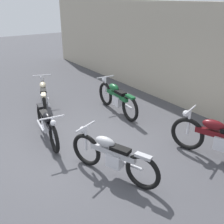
{
  "coord_description": "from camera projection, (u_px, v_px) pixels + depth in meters",
  "views": [
    {
      "loc": [
        4.92,
        -2.41,
        3.26
      ],
      "look_at": [
        -0.16,
        1.1,
        0.55
      ],
      "focal_mm": 42.51,
      "sensor_mm": 36.0,
      "label": 1
    }
  ],
  "objects": [
    {
      "name": "building_wall",
      "position": [
        197.0,
        59.0,
        7.73
      ],
      "size": [
        18.0,
        0.3,
        3.13
      ],
      "primitive_type": "cube",
      "color": "#B2A893",
      "rests_on": "ground_plane"
    },
    {
      "name": "motorcycle_green",
      "position": [
        117.0,
        98.0,
        7.93
      ],
      "size": [
        2.15,
        0.6,
        0.96
      ],
      "rotation": [
        0.0,
        0.0,
        3.07
      ],
      "color": "black",
      "rests_on": "ground_plane"
    },
    {
      "name": "ground_plane",
      "position": [
        78.0,
        146.0,
        6.27
      ],
      "size": [
        40.0,
        40.0,
        0.0
      ],
      "primitive_type": "plane",
      "color": "#47474C"
    },
    {
      "name": "motorcycle_black",
      "position": [
        47.0,
        124.0,
        6.39
      ],
      "size": [
        1.94,
        0.55,
        0.87
      ],
      "rotation": [
        0.0,
        0.0,
        -0.14
      ],
      "color": "black",
      "rests_on": "ground_plane"
    },
    {
      "name": "motorcycle_maroon",
      "position": [
        220.0,
        139.0,
        5.6
      ],
      "size": [
        2.14,
        0.94,
        1.0
      ],
      "rotation": [
        0.0,
        0.0,
        3.47
      ],
      "color": "black",
      "rests_on": "ground_plane"
    },
    {
      "name": "motorcycle_silver",
      "position": [
        112.0,
        156.0,
        5.09
      ],
      "size": [
        1.93,
        0.89,
        0.91
      ],
      "rotation": [
        0.0,
        0.0,
        3.5
      ],
      "color": "black",
      "rests_on": "ground_plane"
    },
    {
      "name": "motorcycle_cream",
      "position": [
        44.0,
        95.0,
        8.2
      ],
      "size": [
        1.96,
        0.89,
        0.92
      ],
      "rotation": [
        0.0,
        0.0,
        2.79
      ],
      "color": "black",
      "rests_on": "ground_plane"
    }
  ]
}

